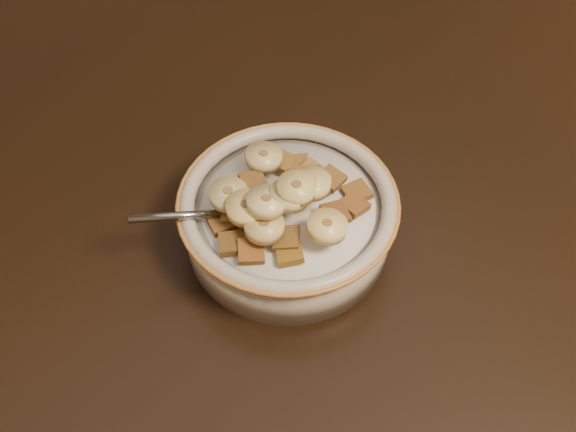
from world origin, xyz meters
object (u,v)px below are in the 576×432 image
cereal_bowl (288,223)px  spoon (255,210)px  table (380,94)px  chair (264,0)px

cereal_bowl → spoon: bearing=163.1°
cereal_bowl → spoon: (-0.03, 0.01, 0.03)m
table → cereal_bowl: size_ratio=8.06×
table → cereal_bowl: bearing=-146.4°
spoon → table: bearing=135.3°
table → spoon: (-0.22, -0.12, 0.07)m
table → chair: bearing=72.9°
table → spoon: spoon is taller
table → cereal_bowl: (-0.20, -0.13, 0.04)m
cereal_bowl → chair: bearing=62.1°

